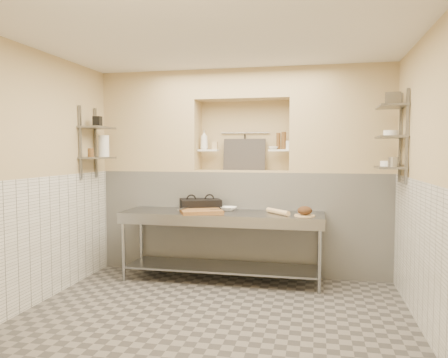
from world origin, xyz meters
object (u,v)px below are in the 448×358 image
(prep_table, at_px, (222,232))
(rolling_pin, at_px, (278,212))
(bottle_soap, at_px, (204,140))
(mixing_bowl, at_px, (229,209))
(panini_press, at_px, (200,204))
(bowl_alcove, at_px, (273,148))
(cutting_board, at_px, (201,212))
(bread_loaf, at_px, (305,211))
(jug_left, at_px, (104,146))

(prep_table, height_order, rolling_pin, rolling_pin)
(rolling_pin, xyz_separation_m, bottle_soap, (-1.10, 0.59, 0.92))
(mixing_bowl, bearing_deg, panini_press, 176.03)
(panini_press, distance_m, bowl_alcove, 1.26)
(cutting_board, distance_m, bowl_alcove, 1.35)
(prep_table, xyz_separation_m, mixing_bowl, (0.06, 0.18, 0.28))
(cutting_board, xyz_separation_m, bread_loaf, (1.29, 0.04, 0.04))
(cutting_board, bearing_deg, bowl_alcove, 39.41)
(bottle_soap, bearing_deg, mixing_bowl, -42.08)
(panini_press, xyz_separation_m, cutting_board, (0.11, -0.35, -0.05))
(prep_table, relative_size, jug_left, 8.96)
(rolling_pin, height_order, bottle_soap, bottle_soap)
(rolling_pin, distance_m, bottle_soap, 1.55)
(prep_table, bearing_deg, bread_loaf, -5.78)
(bottle_soap, height_order, bowl_alcove, bottle_soap)
(rolling_pin, bearing_deg, bottle_soap, 151.82)
(prep_table, xyz_separation_m, jug_left, (-1.66, 0.04, 1.12))
(bottle_soap, bearing_deg, jug_left, -157.37)
(mixing_bowl, relative_size, bread_loaf, 1.20)
(bread_loaf, height_order, jug_left, jug_left)
(bowl_alcove, bearing_deg, cutting_board, -140.59)
(mixing_bowl, height_order, jug_left, jug_left)
(cutting_board, xyz_separation_m, jug_left, (-1.43, 0.18, 0.83))
(mixing_bowl, bearing_deg, bread_loaf, -15.81)
(prep_table, distance_m, bottle_soap, 1.39)
(bread_loaf, distance_m, jug_left, 2.83)
(bottle_soap, bearing_deg, rolling_pin, -28.18)
(panini_press, height_order, jug_left, jug_left)
(cutting_board, distance_m, bottle_soap, 1.18)
(prep_table, distance_m, panini_press, 0.51)
(bowl_alcove, bearing_deg, mixing_bowl, -146.25)
(panini_press, xyz_separation_m, jug_left, (-1.32, -0.17, 0.79))
(cutting_board, height_order, bowl_alcove, bowl_alcove)
(bread_loaf, bearing_deg, mixing_bowl, 164.19)
(mixing_bowl, height_order, bowl_alcove, bowl_alcove)
(cutting_board, distance_m, bread_loaf, 1.29)
(cutting_board, bearing_deg, mixing_bowl, 48.10)
(panini_press, relative_size, cutting_board, 1.24)
(prep_table, relative_size, mixing_bowl, 12.15)
(bottle_soap, distance_m, jug_left, 1.39)
(rolling_pin, relative_size, jug_left, 1.44)
(bread_loaf, bearing_deg, rolling_pin, 165.54)
(prep_table, height_order, jug_left, jug_left)
(bread_loaf, relative_size, jug_left, 0.61)
(bowl_alcove, bearing_deg, panini_press, -160.25)
(bowl_alcove, bearing_deg, rolling_pin, -78.09)
(mixing_bowl, xyz_separation_m, bread_loaf, (1.00, -0.28, 0.04))
(mixing_bowl, height_order, bread_loaf, bread_loaf)
(panini_press, relative_size, rolling_pin, 1.51)
(mixing_bowl, relative_size, jug_left, 0.74)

